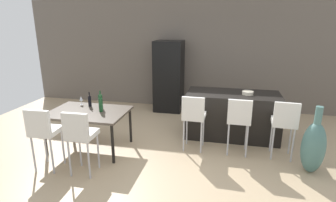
{
  "coord_description": "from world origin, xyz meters",
  "views": [
    {
      "loc": [
        0.6,
        -4.39,
        2.32
      ],
      "look_at": [
        -0.46,
        0.45,
        0.85
      ],
      "focal_mm": 28.9,
      "sensor_mm": 36.0,
      "label": 1
    }
  ],
  "objects_px": {
    "bar_chair_left": "(194,114)",
    "wine_bottle_near": "(90,101)",
    "wine_bottle_far": "(101,101)",
    "bar_chair_right": "(285,121)",
    "kitchen_island": "(232,115)",
    "dining_table": "(88,114)",
    "dining_chair_near": "(43,129)",
    "dining_chair_far": "(80,133)",
    "wine_glass_left": "(81,99)",
    "floor_vase": "(313,147)",
    "wine_bottle_right": "(101,105)",
    "fruit_bowl": "(248,93)",
    "bar_chair_middle": "(239,118)",
    "refrigerator": "(169,76)"
  },
  "relations": [
    {
      "from": "wine_bottle_right",
      "to": "bar_chair_middle",
      "type": "bearing_deg",
      "value": 7.4
    },
    {
      "from": "bar_chair_left",
      "to": "wine_bottle_near",
      "type": "xyz_separation_m",
      "value": [
        -1.99,
        -0.09,
        0.15
      ]
    },
    {
      "from": "kitchen_island",
      "to": "bar_chair_middle",
      "type": "distance_m",
      "value": 0.86
    },
    {
      "from": "dining_chair_far",
      "to": "wine_bottle_right",
      "type": "distance_m",
      "value": 0.91
    },
    {
      "from": "bar_chair_right",
      "to": "wine_bottle_right",
      "type": "bearing_deg",
      "value": -174.32
    },
    {
      "from": "bar_chair_middle",
      "to": "wine_bottle_far",
      "type": "distance_m",
      "value": 2.55
    },
    {
      "from": "wine_bottle_far",
      "to": "refrigerator",
      "type": "bearing_deg",
      "value": 71.53
    },
    {
      "from": "bar_chair_right",
      "to": "wine_glass_left",
      "type": "height_order",
      "value": "bar_chair_right"
    },
    {
      "from": "bar_chair_right",
      "to": "dining_chair_far",
      "type": "height_order",
      "value": "same"
    },
    {
      "from": "bar_chair_right",
      "to": "fruit_bowl",
      "type": "bearing_deg",
      "value": 126.56
    },
    {
      "from": "dining_chair_near",
      "to": "floor_vase",
      "type": "xyz_separation_m",
      "value": [
        4.13,
        0.83,
        -0.26
      ]
    },
    {
      "from": "refrigerator",
      "to": "dining_chair_far",
      "type": "bearing_deg",
      "value": -100.37
    },
    {
      "from": "bar_chair_right",
      "to": "wine_bottle_near",
      "type": "xyz_separation_m",
      "value": [
        -3.54,
        -0.09,
        0.15
      ]
    },
    {
      "from": "kitchen_island",
      "to": "dining_table",
      "type": "xyz_separation_m",
      "value": [
        -2.59,
        -1.17,
        0.22
      ]
    },
    {
      "from": "bar_chair_left",
      "to": "dining_chair_near",
      "type": "height_order",
      "value": "same"
    },
    {
      "from": "bar_chair_middle",
      "to": "wine_glass_left",
      "type": "bearing_deg",
      "value": -179.68
    },
    {
      "from": "wine_bottle_far",
      "to": "fruit_bowl",
      "type": "distance_m",
      "value": 2.86
    },
    {
      "from": "refrigerator",
      "to": "dining_table",
      "type": "bearing_deg",
      "value": -110.04
    },
    {
      "from": "kitchen_island",
      "to": "dining_chair_near",
      "type": "bearing_deg",
      "value": -145.06
    },
    {
      "from": "dining_chair_near",
      "to": "dining_chair_far",
      "type": "height_order",
      "value": "same"
    },
    {
      "from": "wine_glass_left",
      "to": "floor_vase",
      "type": "bearing_deg",
      "value": -4.99
    },
    {
      "from": "floor_vase",
      "to": "dining_chair_far",
      "type": "bearing_deg",
      "value": -166.68
    },
    {
      "from": "wine_bottle_near",
      "to": "kitchen_island",
      "type": "bearing_deg",
      "value": 18.59
    },
    {
      "from": "bar_chair_right",
      "to": "fruit_bowl",
      "type": "height_order",
      "value": "bar_chair_right"
    },
    {
      "from": "bar_chair_left",
      "to": "dining_chair_near",
      "type": "bearing_deg",
      "value": -151.31
    },
    {
      "from": "kitchen_island",
      "to": "floor_vase",
      "type": "relative_size",
      "value": 1.69
    },
    {
      "from": "dining_chair_far",
      "to": "refrigerator",
      "type": "xyz_separation_m",
      "value": [
        0.63,
        3.45,
        0.22
      ]
    },
    {
      "from": "wine_bottle_right",
      "to": "floor_vase",
      "type": "distance_m",
      "value": 3.61
    },
    {
      "from": "wine_bottle_far",
      "to": "wine_glass_left",
      "type": "xyz_separation_m",
      "value": [
        -0.47,
        0.12,
        -0.01
      ]
    },
    {
      "from": "wine_glass_left",
      "to": "bar_chair_middle",
      "type": "bearing_deg",
      "value": 0.32
    },
    {
      "from": "wine_glass_left",
      "to": "wine_bottle_far",
      "type": "bearing_deg",
      "value": -14.75
    },
    {
      "from": "bar_chair_left",
      "to": "refrigerator",
      "type": "bearing_deg",
      "value": 112.8
    },
    {
      "from": "bar_chair_right",
      "to": "floor_vase",
      "type": "distance_m",
      "value": 0.6
    },
    {
      "from": "wine_bottle_far",
      "to": "bar_chair_right",
      "type": "bearing_deg",
      "value": 2.46
    },
    {
      "from": "wine_glass_left",
      "to": "fruit_bowl",
      "type": "height_order",
      "value": "fruit_bowl"
    },
    {
      "from": "bar_chair_right",
      "to": "refrigerator",
      "type": "height_order",
      "value": "refrigerator"
    },
    {
      "from": "wine_bottle_right",
      "to": "wine_bottle_near",
      "type": "bearing_deg",
      "value": 145.55
    },
    {
      "from": "wine_bottle_far",
      "to": "floor_vase",
      "type": "bearing_deg",
      "value": -3.7
    },
    {
      "from": "wine_bottle_near",
      "to": "floor_vase",
      "type": "xyz_separation_m",
      "value": [
        3.92,
        -0.29,
        -0.41
      ]
    },
    {
      "from": "wine_bottle_right",
      "to": "dining_chair_near",
      "type": "bearing_deg",
      "value": -121.8
    },
    {
      "from": "dining_chair_far",
      "to": "wine_bottle_far",
      "type": "relative_size",
      "value": 3.1
    },
    {
      "from": "bar_chair_left",
      "to": "bar_chair_right",
      "type": "height_order",
      "value": "same"
    },
    {
      "from": "dining_chair_near",
      "to": "wine_bottle_far",
      "type": "xyz_separation_m",
      "value": [
        0.46,
        1.07,
        0.18
      ]
    },
    {
      "from": "bar_chair_right",
      "to": "dining_chair_far",
      "type": "bearing_deg",
      "value": -158.85
    },
    {
      "from": "wine_bottle_near",
      "to": "wine_glass_left",
      "type": "bearing_deg",
      "value": 162.65
    },
    {
      "from": "wine_bottle_near",
      "to": "floor_vase",
      "type": "bearing_deg",
      "value": -4.27
    },
    {
      "from": "bar_chair_left",
      "to": "wine_bottle_near",
      "type": "height_order",
      "value": "bar_chair_left"
    },
    {
      "from": "bar_chair_right",
      "to": "dining_table",
      "type": "bearing_deg",
      "value": -174.1
    },
    {
      "from": "bar_chair_right",
      "to": "refrigerator",
      "type": "xyz_separation_m",
      "value": [
        -2.49,
        2.25,
        0.22
      ]
    },
    {
      "from": "wine_glass_left",
      "to": "kitchen_island",
      "type": "bearing_deg",
      "value": 16.03
    }
  ]
}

